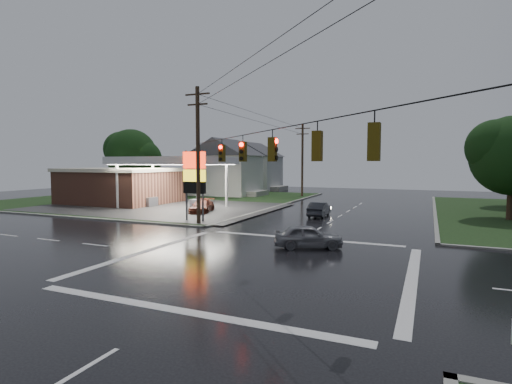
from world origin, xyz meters
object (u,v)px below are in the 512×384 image
at_px(house_near, 226,166).
at_px(utility_pole_nw, 198,153).
at_px(gas_station, 128,183).
at_px(pylon_sign, 194,174).
at_px(house_far, 252,166).
at_px(tree_nw_behind, 132,155).
at_px(car_pump, 202,206).
at_px(car_crossing, 308,236).
at_px(car_north, 319,209).
at_px(utility_pole_n, 302,159).

bearing_deg(house_near, utility_pole_nw, -66.63).
distance_m(gas_station, house_near, 17.07).
bearing_deg(utility_pole_nw, house_near, 113.37).
relative_size(pylon_sign, house_near, 0.54).
distance_m(house_far, tree_nw_behind, 21.65).
bearing_deg(car_pump, car_crossing, -55.43).
height_order(pylon_sign, car_north, pylon_sign).
relative_size(gas_station, house_far, 2.37).
xyz_separation_m(utility_pole_nw, car_crossing, (10.65, -5.13, -5.04)).
distance_m(utility_pole_n, house_near, 11.67).
bearing_deg(house_far, utility_pole_n, -38.77).
xyz_separation_m(tree_nw_behind, car_crossing, (34.99, -25.62, -5.50)).
xyz_separation_m(utility_pole_nw, utility_pole_n, (0.00, 28.50, -0.25)).
relative_size(pylon_sign, utility_pole_n, 0.57).
bearing_deg(utility_pole_nw, pylon_sign, 135.00).
relative_size(car_crossing, car_pump, 0.90).
distance_m(utility_pole_n, car_crossing, 35.60).
distance_m(tree_nw_behind, car_crossing, 43.72).
relative_size(pylon_sign, tree_nw_behind, 0.60).
relative_size(utility_pole_n, house_near, 0.95).
bearing_deg(tree_nw_behind, gas_station, -51.58).
height_order(utility_pole_n, car_pump, utility_pole_n).
bearing_deg(tree_nw_behind, utility_pole_n, 18.21).
bearing_deg(car_crossing, tree_nw_behind, 30.68).
xyz_separation_m(car_crossing, car_pump, (-14.28, 11.62, -0.04)).
bearing_deg(utility_pole_n, tree_nw_behind, -161.79).
xyz_separation_m(house_near, car_north, (19.22, -18.07, -3.73)).
distance_m(utility_pole_nw, car_crossing, 12.85).
distance_m(pylon_sign, car_crossing, 13.58).
height_order(gas_station, car_pump, gas_station).
height_order(gas_station, house_far, house_far).
bearing_deg(car_north, gas_station, -6.71).
bearing_deg(car_crossing, gas_station, 37.15).
bearing_deg(utility_pole_n, gas_station, -131.47).
distance_m(utility_pole_nw, house_far, 40.48).
relative_size(car_north, car_crossing, 1.01).
xyz_separation_m(house_near, tree_nw_behind, (-12.89, -6.01, 1.77)).
bearing_deg(gas_station, car_crossing, -29.74).
bearing_deg(tree_nw_behind, pylon_sign, -39.87).
height_order(tree_nw_behind, car_north, tree_nw_behind).
xyz_separation_m(gas_station, car_pump, (12.55, -3.71, -1.90)).
xyz_separation_m(tree_nw_behind, car_pump, (20.71, -14.01, -5.53)).
distance_m(utility_pole_n, car_north, 22.05).
xyz_separation_m(gas_station, house_far, (3.73, 28.30, 1.86)).
height_order(gas_station, car_north, gas_station).
distance_m(utility_pole_n, tree_nw_behind, 25.63).
height_order(utility_pole_nw, house_far, utility_pole_nw).
distance_m(car_north, car_crossing, 13.86).
height_order(gas_station, car_crossing, gas_station).
distance_m(gas_station, utility_pole_n, 24.60).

